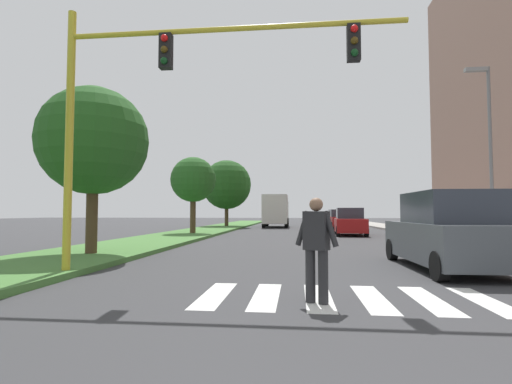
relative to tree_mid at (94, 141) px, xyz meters
name	(u,v)px	position (x,y,z in m)	size (l,w,h in m)	color
ground_plane	(307,231)	(7.37, 18.42, -3.76)	(140.00, 140.00, 0.00)	#38383A
crosswalk	(345,298)	(7.37, -5.02, -3.76)	(4.95, 2.20, 0.01)	silver
median_strip	(204,231)	(-0.30, 16.42, -3.69)	(3.91, 64.00, 0.15)	#477A38
tree_mid	(94,141)	(0.00, 0.00, 0.00)	(3.50, 3.50, 5.38)	#4C3823
tree_far	(193,180)	(-0.04, 12.23, -0.23)	(2.89, 2.89, 4.85)	#4C3823
tree_distant	(227,185)	(-0.21, 24.98, 0.37)	(4.76, 4.76, 6.37)	#4C3823
sidewalk_right	(421,232)	(15.20, 16.42, -3.69)	(3.00, 64.00, 0.15)	#9E9991
traffic_light_gantry	(161,86)	(3.53, -3.48, 0.55)	(7.68, 0.30, 6.00)	gold
street_lamp_right	(488,138)	(14.61, 5.28, 0.83)	(1.02, 0.24, 7.50)	slate
pedestrian_performer	(316,245)	(6.87, -5.47, -2.83)	(0.71, 0.41, 1.69)	#262628
suv_crossing	(447,233)	(10.36, -1.46, -2.83)	(2.05, 4.64, 1.97)	#474C51
sedan_midblock	(350,223)	(9.92, 13.32, -2.96)	(2.08, 4.16, 1.74)	maroon
sedan_distant	(339,220)	(10.41, 24.12, -2.97)	(2.12, 4.39, 1.71)	maroon
truck_box_delivery	(276,210)	(4.52, 25.99, -2.13)	(2.40, 6.20, 3.10)	gray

